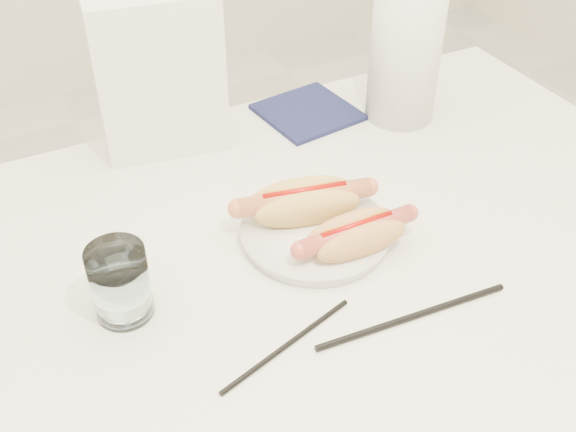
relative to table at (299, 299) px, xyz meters
name	(u,v)px	position (x,y,z in m)	size (l,w,h in m)	color
table	(299,299)	(0.00, 0.00, 0.00)	(1.20, 0.80, 0.75)	silver
plate	(315,234)	(0.04, 0.04, 0.07)	(0.19, 0.19, 0.02)	white
hotdog_left	(304,202)	(0.04, 0.07, 0.10)	(0.18, 0.10, 0.05)	#DBAC57
hotdog_right	(356,235)	(0.07, -0.02, 0.10)	(0.16, 0.06, 0.04)	tan
water_glass	(120,283)	(-0.22, 0.02, 0.11)	(0.07, 0.07, 0.09)	white
chopstick_near	(287,345)	(-0.07, -0.11, 0.06)	(0.01, 0.01, 0.19)	black
chopstick_far	(413,316)	(0.07, -0.14, 0.06)	(0.01, 0.01, 0.25)	black
napkin_box	(158,72)	(-0.05, 0.34, 0.18)	(0.18, 0.10, 0.24)	white
navy_napkin	(308,112)	(0.18, 0.32, 0.06)	(0.14, 0.14, 0.01)	#13173D
paper_towel_roll	(406,44)	(0.32, 0.25, 0.18)	(0.11, 0.11, 0.25)	silver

